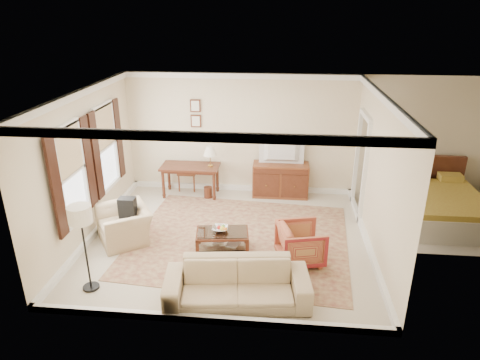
% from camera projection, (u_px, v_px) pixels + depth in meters
% --- Properties ---
extents(room_shell, '(5.51, 5.01, 2.91)m').
position_uv_depth(room_shell, '(227.00, 117.00, 7.61)').
color(room_shell, beige).
rests_on(room_shell, ground).
extents(annex_bedroom, '(3.00, 2.70, 2.90)m').
position_uv_depth(annex_bedroom, '(445.00, 208.00, 9.07)').
color(annex_bedroom, beige).
rests_on(annex_bedroom, ground).
extents(window_front, '(0.12, 1.56, 1.80)m').
position_uv_depth(window_front, '(71.00, 174.00, 7.55)').
color(window_front, '#CCB284').
rests_on(window_front, room_shell).
extents(window_rear, '(0.12, 1.56, 1.80)m').
position_uv_depth(window_rear, '(106.00, 147.00, 9.03)').
color(window_rear, '#CCB284').
rests_on(window_rear, room_shell).
extents(doorway, '(0.10, 1.12, 2.25)m').
position_uv_depth(doorway, '(360.00, 167.00, 9.27)').
color(doorway, white).
rests_on(doorway, room_shell).
extents(rug, '(4.48, 3.93, 0.01)m').
position_uv_depth(rug, '(240.00, 239.00, 8.51)').
color(rug, maroon).
rests_on(rug, room_shell).
extents(writing_desk, '(1.39, 0.69, 0.76)m').
position_uv_depth(writing_desk, '(190.00, 170.00, 10.29)').
color(writing_desk, '#532617').
rests_on(writing_desk, room_shell).
extents(desk_chair, '(0.47, 0.47, 1.05)m').
position_uv_depth(desk_chair, '(188.00, 169.00, 10.68)').
color(desk_chair, brown).
rests_on(desk_chair, room_shell).
extents(desk_lamp, '(0.32, 0.32, 0.50)m').
position_uv_depth(desk_lamp, '(210.00, 156.00, 10.11)').
color(desk_lamp, silver).
rests_on(desk_lamp, writing_desk).
extents(framed_prints, '(0.25, 0.04, 0.68)m').
position_uv_depth(framed_prints, '(196.00, 113.00, 10.18)').
color(framed_prints, '#532617').
rests_on(framed_prints, room_shell).
extents(sideboard, '(1.33, 0.51, 0.82)m').
position_uv_depth(sideboard, '(280.00, 180.00, 10.34)').
color(sideboard, brown).
rests_on(sideboard, room_shell).
extents(tv, '(1.01, 0.58, 0.13)m').
position_uv_depth(tv, '(282.00, 144.00, 9.97)').
color(tv, black).
rests_on(tv, sideboard).
extents(coffee_table, '(1.04, 0.69, 0.41)m').
position_uv_depth(coffee_table, '(222.00, 236.00, 8.00)').
color(coffee_table, '#532617').
rests_on(coffee_table, room_shell).
extents(fruit_bowl, '(0.42, 0.42, 0.10)m').
position_uv_depth(fruit_bowl, '(220.00, 228.00, 7.97)').
color(fruit_bowl, silver).
rests_on(fruit_bowl, coffee_table).
extents(book_a, '(0.28, 0.12, 0.38)m').
position_uv_depth(book_a, '(211.00, 240.00, 8.16)').
color(book_a, brown).
rests_on(book_a, coffee_table).
extents(book_b, '(0.27, 0.12, 0.38)m').
position_uv_depth(book_b, '(228.00, 242.00, 8.09)').
color(book_b, brown).
rests_on(book_b, coffee_table).
extents(striped_armchair, '(0.89, 0.92, 0.80)m').
position_uv_depth(striped_armchair, '(301.00, 242.00, 7.63)').
color(striped_armchair, maroon).
rests_on(striped_armchair, room_shell).
extents(club_armchair, '(1.15, 1.25, 0.92)m').
position_uv_depth(club_armchair, '(124.00, 219.00, 8.32)').
color(club_armchair, tan).
rests_on(club_armchair, room_shell).
extents(backpack, '(0.35, 0.39, 0.40)m').
position_uv_depth(backpack, '(127.00, 205.00, 8.33)').
color(backpack, black).
rests_on(backpack, club_armchair).
extents(sofa, '(2.29, 0.90, 0.87)m').
position_uv_depth(sofa, '(237.00, 278.00, 6.56)').
color(sofa, tan).
rests_on(sofa, room_shell).
extents(floor_lamp, '(0.37, 0.37, 1.49)m').
position_uv_depth(floor_lamp, '(81.00, 221.00, 6.57)').
color(floor_lamp, black).
rests_on(floor_lamp, room_shell).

